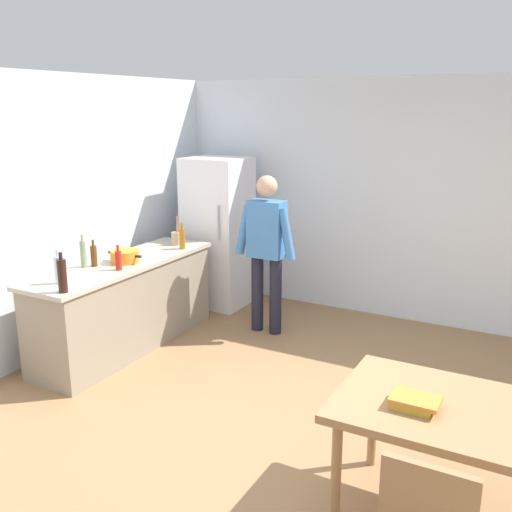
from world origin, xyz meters
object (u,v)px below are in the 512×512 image
(bottle_vinegar_tall, at_px, (83,254))
(bottle_beer_brown, at_px, (94,255))
(refrigerator, at_px, (218,232))
(cooking_pot, at_px, (125,256))
(utensil_jar, at_px, (176,238))
(bottle_wine_dark, at_px, (62,275))
(dining_table, at_px, (461,422))
(person, at_px, (266,244))
(bottle_sauce_red, at_px, (118,260))
(bottle_oil_amber, at_px, (182,238))
(bottle_water_clear, at_px, (58,269))
(book_stack, at_px, (414,402))

(bottle_vinegar_tall, bearing_deg, bottle_beer_brown, 53.88)
(refrigerator, xyz_separation_m, bottle_beer_brown, (-0.23, -1.85, 0.11))
(cooking_pot, bearing_deg, utensil_jar, 89.58)
(cooking_pot, distance_m, bottle_wine_dark, 1.00)
(dining_table, bearing_deg, person, 137.59)
(utensil_jar, distance_m, bottle_beer_brown, 1.11)
(person, height_order, dining_table, person)
(refrigerator, xyz_separation_m, bottle_sauce_red, (0.06, -1.84, 0.10))
(cooking_pot, bearing_deg, bottle_oil_amber, 76.45)
(person, height_order, bottle_sauce_red, person)
(bottle_water_clear, xyz_separation_m, bottle_vinegar_tall, (-0.19, 0.48, 0.01))
(dining_table, xyz_separation_m, bottle_oil_amber, (-3.20, 1.82, 0.34))
(utensil_jar, xyz_separation_m, bottle_vinegar_tall, (-0.22, -1.18, 0.06))
(bottle_beer_brown, relative_size, bottle_vinegar_tall, 0.81)
(bottle_beer_brown, distance_m, bottle_vinegar_tall, 0.10)
(bottle_wine_dark, bearing_deg, bottle_sauce_red, 94.13)
(bottle_sauce_red, relative_size, bottle_vinegar_tall, 0.75)
(bottle_wine_dark, bearing_deg, bottle_beer_brown, 115.70)
(bottle_wine_dark, distance_m, bottle_water_clear, 0.27)
(refrigerator, height_order, person, refrigerator)
(bottle_oil_amber, relative_size, bottle_sauce_red, 1.17)
(bottle_water_clear, relative_size, book_stack, 1.11)
(person, relative_size, bottle_oil_amber, 6.07)
(dining_table, height_order, book_stack, book_stack)
(utensil_jar, height_order, bottle_vinegar_tall, same)
(bottle_water_clear, distance_m, book_stack, 3.19)
(cooking_pot, xyz_separation_m, bottle_wine_dark, (0.19, -0.97, 0.09))
(book_stack, bearing_deg, bottle_water_clear, 172.65)
(person, xyz_separation_m, book_stack, (2.10, -2.27, -0.19))
(bottle_wine_dark, height_order, bottle_oil_amber, bottle_wine_dark)
(utensil_jar, relative_size, bottle_sauce_red, 1.33)
(bottle_wine_dark, distance_m, book_stack, 2.96)
(bottle_wine_dark, bearing_deg, bottle_water_clear, 143.29)
(person, bearing_deg, book_stack, -47.10)
(utensil_jar, xyz_separation_m, bottle_water_clear, (-0.04, -1.66, 0.05))
(bottle_sauce_red, height_order, bottle_water_clear, bottle_water_clear)
(refrigerator, bearing_deg, bottle_sauce_red, -88.06)
(dining_table, distance_m, bottle_vinegar_tall, 3.69)
(bottle_vinegar_tall, bearing_deg, book_stack, -14.87)
(person, xyz_separation_m, bottle_vinegar_tall, (-1.24, -1.38, 0.06))
(bottle_vinegar_tall, bearing_deg, refrigerator, 81.49)
(cooking_pot, xyz_separation_m, bottle_sauce_red, (0.13, -0.24, 0.04))
(person, height_order, utensil_jar, person)
(utensil_jar, relative_size, bottle_vinegar_tall, 1.00)
(refrigerator, xyz_separation_m, utensil_jar, (-0.07, -0.76, 0.08))
(dining_table, xyz_separation_m, book_stack, (-0.25, -0.12, 0.11))
(person, bearing_deg, bottle_oil_amber, -159.02)
(bottle_beer_brown, bearing_deg, bottle_oil_amber, 71.07)
(bottle_sauce_red, relative_size, book_stack, 0.89)
(dining_table, relative_size, bottle_sauce_red, 5.83)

